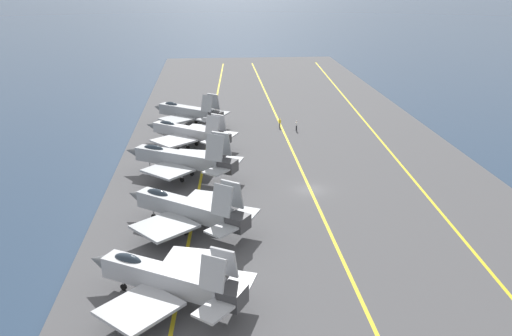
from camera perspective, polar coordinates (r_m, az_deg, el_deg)
ground_plane at (r=70.48m, az=5.72°, el=-2.57°), size 2000.00×2000.00×0.00m
carrier_deck at (r=70.40m, az=5.72°, el=-2.42°), size 223.37×52.49×0.40m
deck_stripe_foul_line at (r=74.22m, az=16.77°, el=-1.83°), size 200.80×10.53×0.01m
deck_stripe_centerline at (r=70.32m, az=5.73°, el=-2.27°), size 201.03×0.36×0.01m
deck_stripe_edge_line at (r=69.27m, az=-6.12°, el=-2.64°), size 200.73×11.81×0.01m
parked_jet_nearest at (r=47.03m, az=-9.59°, el=-11.40°), size 13.50×15.15×6.02m
parked_jet_second at (r=59.20m, az=-7.37°, el=-4.24°), size 13.75×15.32×6.52m
parked_jet_third at (r=73.57m, az=-7.96°, el=1.00°), size 12.91×16.82×7.05m
parked_jet_fourth at (r=86.82m, az=-7.20°, el=3.77°), size 13.61×15.52×5.98m
parked_jet_fifth at (r=99.25m, az=-7.24°, el=5.89°), size 12.74×14.61×6.28m
crew_yellow_vest at (r=97.52m, az=2.51°, el=4.83°), size 0.46×0.42×1.71m
crew_white_vest at (r=95.78m, az=4.28°, el=4.53°), size 0.44×0.36×1.80m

